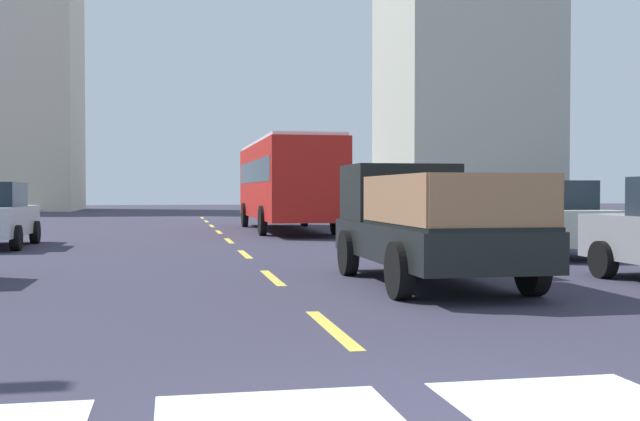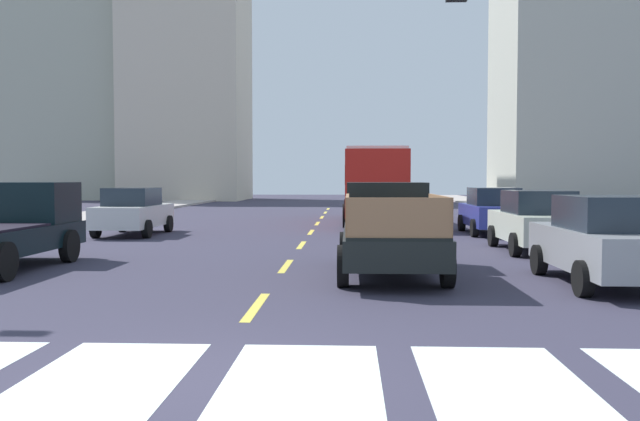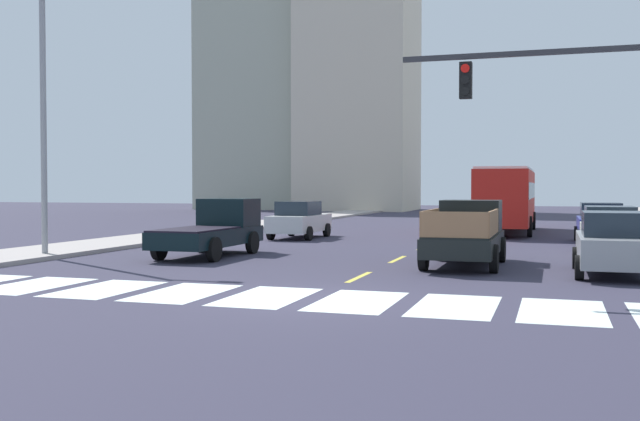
{
  "view_description": "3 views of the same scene",
  "coord_description": "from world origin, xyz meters",
  "px_view_note": "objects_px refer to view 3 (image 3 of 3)",
  "views": [
    {
      "loc": [
        -1.7,
        -4.14,
        1.49
      ],
      "look_at": [
        1.93,
        14.65,
        1.0
      ],
      "focal_mm": 43.46,
      "sensor_mm": 36.0,
      "label": 1
    },
    {
      "loc": [
        1.5,
        -6.6,
        2.04
      ],
      "look_at": [
        0.43,
        17.17,
        0.92
      ],
      "focal_mm": 37.72,
      "sensor_mm": 36.0,
      "label": 2
    },
    {
      "loc": [
        4.91,
        -14.8,
        2.39
      ],
      "look_at": [
        -1.74,
        6.07,
        1.68
      ],
      "focal_mm": 41.39,
      "sensor_mm": 36.0,
      "label": 3
    }
  ],
  "objects_px": {
    "city_bus": "(507,195)",
    "sedan_mid": "(609,231)",
    "sedan_near_left": "(299,220)",
    "pickup_dark": "(214,229)",
    "streetlight_left": "(47,110)",
    "sedan_far": "(613,244)",
    "pickup_stakebed": "(467,234)",
    "sedan_near_right": "(600,223)"
  },
  "relations": [
    {
      "from": "pickup_stakebed",
      "to": "streetlight_left",
      "type": "distance_m",
      "value": 14.36
    },
    {
      "from": "pickup_dark",
      "to": "city_bus",
      "type": "relative_size",
      "value": 0.48
    },
    {
      "from": "sedan_near_left",
      "to": "sedan_far",
      "type": "relative_size",
      "value": 1.0
    },
    {
      "from": "pickup_dark",
      "to": "streetlight_left",
      "type": "height_order",
      "value": "streetlight_left"
    },
    {
      "from": "streetlight_left",
      "to": "sedan_far",
      "type": "bearing_deg",
      "value": 1.58
    },
    {
      "from": "city_bus",
      "to": "sedan_near_left",
      "type": "bearing_deg",
      "value": -142.84
    },
    {
      "from": "city_bus",
      "to": "streetlight_left",
      "type": "xyz_separation_m",
      "value": [
        -13.83,
        -18.52,
        3.02
      ]
    },
    {
      "from": "pickup_stakebed",
      "to": "pickup_dark",
      "type": "xyz_separation_m",
      "value": [
        -8.7,
        0.41,
        -0.02
      ]
    },
    {
      "from": "city_bus",
      "to": "sedan_far",
      "type": "relative_size",
      "value": 2.45
    },
    {
      "from": "city_bus",
      "to": "sedan_mid",
      "type": "xyz_separation_m",
      "value": [
        4.18,
        -12.03,
        -1.09
      ]
    },
    {
      "from": "pickup_stakebed",
      "to": "pickup_dark",
      "type": "bearing_deg",
      "value": 179.68
    },
    {
      "from": "sedan_far",
      "to": "sedan_mid",
      "type": "bearing_deg",
      "value": 90.04
    },
    {
      "from": "pickup_stakebed",
      "to": "sedan_near_left",
      "type": "xyz_separation_m",
      "value": [
        -8.73,
        9.45,
        -0.08
      ]
    },
    {
      "from": "city_bus",
      "to": "sedan_mid",
      "type": "distance_m",
      "value": 12.78
    },
    {
      "from": "city_bus",
      "to": "streetlight_left",
      "type": "height_order",
      "value": "streetlight_left"
    },
    {
      "from": "city_bus",
      "to": "sedan_far",
      "type": "height_order",
      "value": "city_bus"
    },
    {
      "from": "city_bus",
      "to": "sedan_near_right",
      "type": "xyz_separation_m",
      "value": [
        4.21,
        -6.05,
        -1.09
      ]
    },
    {
      "from": "city_bus",
      "to": "sedan_near_right",
      "type": "distance_m",
      "value": 7.45
    },
    {
      "from": "sedan_near_right",
      "to": "sedan_far",
      "type": "bearing_deg",
      "value": -90.41
    },
    {
      "from": "sedan_mid",
      "to": "city_bus",
      "type": "bearing_deg",
      "value": 108.61
    },
    {
      "from": "pickup_stakebed",
      "to": "streetlight_left",
      "type": "xyz_separation_m",
      "value": [
        -13.63,
        -2.06,
        4.03
      ]
    },
    {
      "from": "pickup_stakebed",
      "to": "sedan_far",
      "type": "relative_size",
      "value": 1.18
    },
    {
      "from": "sedan_far",
      "to": "pickup_dark",
      "type": "bearing_deg",
      "value": 174.04
    },
    {
      "from": "pickup_dark",
      "to": "streetlight_left",
      "type": "xyz_separation_m",
      "value": [
        -4.93,
        -2.47,
        4.05
      ]
    },
    {
      "from": "city_bus",
      "to": "sedan_near_right",
      "type": "bearing_deg",
      "value": -56.11
    },
    {
      "from": "sedan_far",
      "to": "pickup_stakebed",
      "type": "bearing_deg",
      "value": 161.84
    },
    {
      "from": "pickup_stakebed",
      "to": "sedan_near_left",
      "type": "distance_m",
      "value": 12.86
    },
    {
      "from": "sedan_near_left",
      "to": "streetlight_left",
      "type": "xyz_separation_m",
      "value": [
        -4.9,
        -11.5,
        4.11
      ]
    },
    {
      "from": "city_bus",
      "to": "sedan_near_left",
      "type": "xyz_separation_m",
      "value": [
        -8.93,
        -7.02,
        -1.09
      ]
    },
    {
      "from": "city_bus",
      "to": "streetlight_left",
      "type": "distance_m",
      "value": 23.31
    },
    {
      "from": "city_bus",
      "to": "sedan_far",
      "type": "distance_m",
      "value": 18.48
    },
    {
      "from": "sedan_near_right",
      "to": "sedan_near_left",
      "type": "bearing_deg",
      "value": -174.6
    },
    {
      "from": "sedan_near_left",
      "to": "sedan_far",
      "type": "distance_m",
      "value": 16.9
    },
    {
      "from": "pickup_stakebed",
      "to": "pickup_dark",
      "type": "distance_m",
      "value": 8.71
    },
    {
      "from": "sedan_mid",
      "to": "pickup_stakebed",
      "type": "bearing_deg",
      "value": -135.16
    },
    {
      "from": "sedan_near_left",
      "to": "pickup_dark",
      "type": "bearing_deg",
      "value": -89.95
    },
    {
      "from": "pickup_dark",
      "to": "sedan_mid",
      "type": "distance_m",
      "value": 13.68
    },
    {
      "from": "sedan_near_left",
      "to": "sedan_mid",
      "type": "height_order",
      "value": "same"
    },
    {
      "from": "sedan_near_left",
      "to": "sedan_near_right",
      "type": "distance_m",
      "value": 13.18
    },
    {
      "from": "city_bus",
      "to": "sedan_mid",
      "type": "height_order",
      "value": "city_bus"
    },
    {
      "from": "pickup_dark",
      "to": "sedan_far",
      "type": "height_order",
      "value": "pickup_dark"
    },
    {
      "from": "sedan_far",
      "to": "sedan_mid",
      "type": "relative_size",
      "value": 1.0
    }
  ]
}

